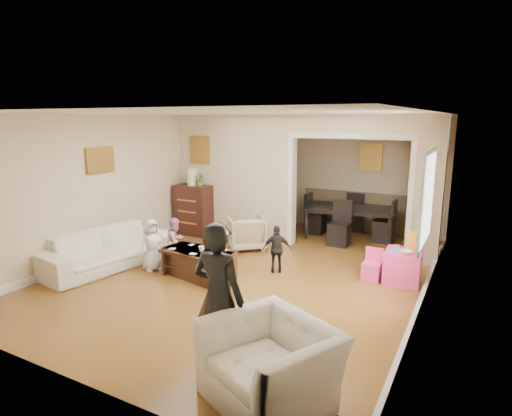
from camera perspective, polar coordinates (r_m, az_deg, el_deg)
The scene contains 27 objects.
floor at distance 7.26m, azimuth -0.76°, elevation -8.43°, with size 7.00×7.00×0.00m, color #996227.
partition_left at distance 9.13m, azimuth -2.86°, elevation 4.20°, with size 2.75×0.18×2.60m, color #BFA98C.
partition_right at distance 7.89m, azimuth 21.88°, elevation 2.13°, with size 0.55×0.18×2.60m, color #BFA98C.
partition_header at distance 8.06m, azimuth 12.60°, elevation 10.93°, with size 2.22×0.18×0.35m, color #BFA98C.
window_pane at distance 5.66m, azimuth 22.00°, elevation 1.16°, with size 0.03×0.95×1.10m, color white.
framed_art_partition at distance 9.45m, azimuth -7.54°, elevation 7.72°, with size 0.45×0.03×0.55m, color brown.
framed_art_sofa_wall at distance 8.08m, azimuth -20.13°, elevation 6.06°, with size 0.03×0.55×0.40m, color brown.
framed_art_alcove at distance 9.68m, azimuth 15.09°, elevation 6.62°, with size 0.45×0.03×0.55m, color brown.
sofa at distance 7.76m, azimuth -19.26°, elevation -5.22°, with size 2.24×0.87×0.65m, color #EFE4CE.
armchair_back at distance 8.38m, azimuth -1.30°, elevation -3.32°, with size 0.69×0.71×0.64m, color tan.
armchair_front at distance 4.07m, azimuth 1.94°, elevation -20.15°, with size 1.11×0.97×0.72m, color #EFE4CE.
dresser at distance 9.50m, azimuth -8.40°, elevation -0.24°, with size 0.79×0.45×1.09m, color #361510.
table_lamp at distance 9.37m, azimuth -8.54°, elevation 4.11°, with size 0.22×0.22×0.36m, color #F3DFC6.
potted_plant at distance 9.26m, azimuth -7.54°, elevation 3.80°, with size 0.25×0.22×0.28m, color #437132.
coffee_table at distance 7.03m, azimuth -7.68°, elevation -7.32°, with size 1.18×0.59×0.44m, color #391F12.
coffee_cup at distance 6.85m, azimuth -7.31°, elevation -5.46°, with size 0.10×0.10×0.09m, color silver.
play_table at distance 7.07m, azimuth 19.05°, elevation -7.46°, with size 0.54×0.54×0.51m, color #FF439A.
cereal_box at distance 7.03m, azimuth 20.38°, elevation -4.18°, with size 0.20×0.07×0.30m, color yellow.
cyan_cup at distance 6.94m, azimuth 18.34°, elevation -5.17°, with size 0.08×0.08×0.08m, color #27A7C7.
toy_block at distance 7.11m, azimuth 18.41°, elevation -4.90°, with size 0.08×0.06×0.05m, color red.
play_bowl at distance 6.86m, azimuth 19.46°, elevation -5.59°, with size 0.20×0.20×0.05m, color silver.
dining_table at distance 9.37m, azimuth 12.29°, elevation -1.91°, with size 1.87×1.04×0.66m, color black.
adult_person at distance 4.31m, azimuth -5.04°, elevation -11.93°, with size 0.57×0.37×1.56m, color black.
child_kneel_a at distance 7.36m, azimuth -13.81°, elevation -4.85°, with size 0.43×0.28×0.88m, color silver.
child_kneel_b at distance 7.60m, azimuth -10.69°, elevation -4.39°, with size 0.40×0.31×0.83m, color pink.
child_toddler at distance 7.07m, azimuth 2.84°, elevation -5.54°, with size 0.47×0.20×0.81m, color black.
craft_papers at distance 6.91m, azimuth -7.37°, elevation -5.70°, with size 0.90×0.51×0.00m.
Camera 1 is at (3.30, -5.95, 2.52)m, focal length 29.85 mm.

